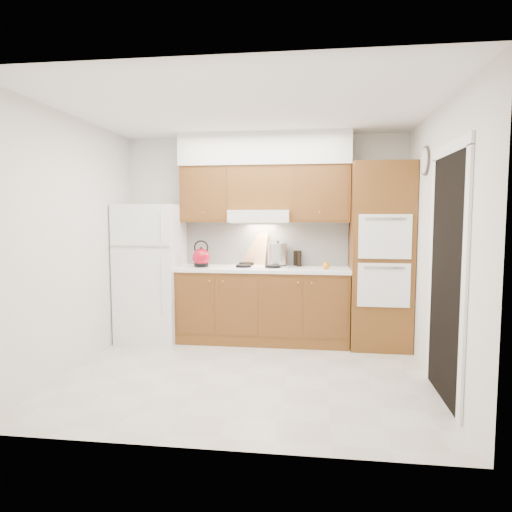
{
  "coord_description": "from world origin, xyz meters",
  "views": [
    {
      "loc": [
        0.68,
        -4.41,
        1.6
      ],
      "look_at": [
        0.03,
        0.45,
        1.15
      ],
      "focal_mm": 32.0,
      "sensor_mm": 36.0,
      "label": 1
    }
  ],
  "objects": [
    {
      "name": "soffit",
      "position": [
        0.03,
        1.32,
        2.4
      ],
      "size": [
        2.13,
        0.36,
        0.4
      ],
      "primitive_type": "cube",
      "color": "silver",
      "rests_on": "wall_back"
    },
    {
      "name": "floor",
      "position": [
        0.0,
        0.0,
        0.0
      ],
      "size": [
        3.6,
        3.6,
        0.0
      ],
      "primitive_type": "plane",
      "color": "beige",
      "rests_on": "ground"
    },
    {
      "name": "condiment_b",
      "position": [
        0.46,
        1.37,
        1.04
      ],
      "size": [
        0.08,
        0.08,
        0.2
      ],
      "primitive_type": "cylinder",
      "rotation": [
        0.0,
        0.0,
        0.31
      ],
      "color": "black",
      "rests_on": "countertop"
    },
    {
      "name": "wall_clock",
      "position": [
        1.79,
        0.55,
        2.15
      ],
      "size": [
        0.02,
        0.3,
        0.3
      ],
      "primitive_type": "cylinder",
      "rotation": [
        0.0,
        1.57,
        0.0
      ],
      "color": "#3F3833",
      "rests_on": "wall_right"
    },
    {
      "name": "stock_pot",
      "position": [
        0.2,
        1.31,
        1.1
      ],
      "size": [
        0.25,
        0.25,
        0.26
      ],
      "primitive_type": "cylinder",
      "rotation": [
        0.0,
        0.0,
        0.0
      ],
      "color": "silver",
      "rests_on": "cooktop"
    },
    {
      "name": "fridge",
      "position": [
        -1.41,
        1.14,
        0.86
      ],
      "size": [
        0.75,
        0.72,
        1.72
      ],
      "primitive_type": "cube",
      "color": "white",
      "rests_on": "floor"
    },
    {
      "name": "upper_cab_right",
      "position": [
        0.72,
        1.33,
        1.85
      ],
      "size": [
        0.73,
        0.33,
        0.7
      ],
      "primitive_type": "cube",
      "color": "brown",
      "rests_on": "wall_back"
    },
    {
      "name": "wall_left",
      "position": [
        -1.8,
        0.0,
        1.3
      ],
      "size": [
        0.02,
        3.0,
        2.6
      ],
      "primitive_type": "cube",
      "color": "silver",
      "rests_on": "floor"
    },
    {
      "name": "wall_right",
      "position": [
        1.8,
        0.0,
        1.3
      ],
      "size": [
        0.02,
        3.0,
        2.6
      ],
      "primitive_type": "cube",
      "color": "silver",
      "rests_on": "floor"
    },
    {
      "name": "cooktop",
      "position": [
        -0.02,
        1.21,
        0.95
      ],
      "size": [
        0.74,
        0.5,
        0.01
      ],
      "primitive_type": "cube",
      "color": "white",
      "rests_on": "countertop"
    },
    {
      "name": "range_hood",
      "position": [
        -0.02,
        1.27,
        1.57
      ],
      "size": [
        0.75,
        0.45,
        0.15
      ],
      "primitive_type": "cube",
      "color": "silver",
      "rests_on": "wall_back"
    },
    {
      "name": "kettle",
      "position": [
        -0.75,
        1.13,
        1.06
      ],
      "size": [
        0.24,
        0.24,
        0.22
      ],
      "primitive_type": "sphere",
      "rotation": [
        0.0,
        0.0,
        -0.09
      ],
      "color": "maroon",
      "rests_on": "countertop"
    },
    {
      "name": "wall_back",
      "position": [
        0.0,
        1.5,
        1.3
      ],
      "size": [
        3.6,
        0.02,
        2.6
      ],
      "primitive_type": "cube",
      "color": "silver",
      "rests_on": "floor"
    },
    {
      "name": "ceiling",
      "position": [
        0.0,
        0.0,
        2.6
      ],
      "size": [
        3.6,
        3.6,
        0.0
      ],
      "primitive_type": "plane",
      "color": "white",
      "rests_on": "wall_back"
    },
    {
      "name": "condiment_a",
      "position": [
        0.42,
        1.45,
        1.04
      ],
      "size": [
        0.07,
        0.07,
        0.19
      ],
      "primitive_type": "cylinder",
      "rotation": [
        0.0,
        0.0,
        -0.34
      ],
      "color": "black",
      "rests_on": "countertop"
    },
    {
      "name": "cutting_board",
      "position": [
        -0.11,
        1.45,
        1.14
      ],
      "size": [
        0.35,
        0.22,
        0.44
      ],
      "primitive_type": "cube",
      "rotation": [
        -0.21,
        0.0,
        -0.36
      ],
      "color": "tan",
      "rests_on": "countertop"
    },
    {
      "name": "base_cabinets",
      "position": [
        0.02,
        1.2,
        0.45
      ],
      "size": [
        2.11,
        0.6,
        0.9
      ],
      "primitive_type": "cube",
      "color": "brown",
      "rests_on": "floor"
    },
    {
      "name": "upper_cab_left",
      "position": [
        -0.71,
        1.33,
        1.85
      ],
      "size": [
        0.63,
        0.33,
        0.7
      ],
      "primitive_type": "cube",
      "color": "brown",
      "rests_on": "wall_back"
    },
    {
      "name": "orange_far",
      "position": [
        0.8,
        1.22,
        0.98
      ],
      "size": [
        0.08,
        0.08,
        0.08
      ],
      "primitive_type": "sphere",
      "rotation": [
        0.0,
        0.0,
        0.03
      ],
      "color": "orange",
      "rests_on": "countertop"
    },
    {
      "name": "upper_cab_over_hood",
      "position": [
        -0.02,
        1.33,
        1.92
      ],
      "size": [
        0.75,
        0.33,
        0.55
      ],
      "primitive_type": "cube",
      "color": "brown",
      "rests_on": "range_hood"
    },
    {
      "name": "doorway",
      "position": [
        1.79,
        -0.35,
        1.05
      ],
      "size": [
        0.02,
        0.9,
        2.1
      ],
      "primitive_type": "cube",
      "color": "black",
      "rests_on": "floor"
    },
    {
      "name": "countertop",
      "position": [
        0.03,
        1.19,
        0.92
      ],
      "size": [
        2.13,
        0.62,
        0.04
      ],
      "primitive_type": "cube",
      "color": "white",
      "rests_on": "base_cabinets"
    },
    {
      "name": "backsplash",
      "position": [
        0.02,
        1.49,
        1.22
      ],
      "size": [
        2.11,
        0.03,
        0.56
      ],
      "primitive_type": "cube",
      "color": "white",
      "rests_on": "countertop"
    },
    {
      "name": "condiment_c",
      "position": [
        0.46,
        1.36,
        1.02
      ],
      "size": [
        0.06,
        0.06,
        0.17
      ],
      "primitive_type": "cylinder",
      "rotation": [
        0.0,
        0.0,
        -0.06
      ],
      "color": "black",
      "rests_on": "countertop"
    },
    {
      "name": "oven_cabinet",
      "position": [
        1.44,
        1.18,
        1.1
      ],
      "size": [
        0.7,
        0.65,
        2.2
      ],
      "primitive_type": "cube",
      "color": "brown",
      "rests_on": "floor"
    },
    {
      "name": "orange_near",
      "position": [
        0.8,
        1.11,
        0.98
      ],
      "size": [
        0.1,
        0.1,
        0.08
      ],
      "primitive_type": "sphere",
      "rotation": [
        0.0,
        0.0,
        0.32
      ],
      "color": "orange",
      "rests_on": "countertop"
    }
  ]
}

